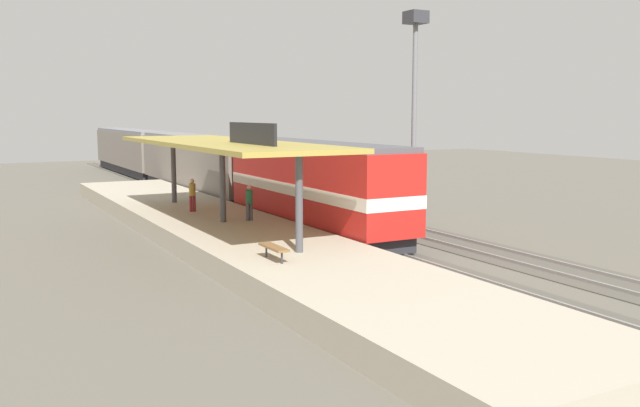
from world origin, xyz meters
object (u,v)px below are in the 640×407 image
object	(u,v)px
passenger_carriage_rear	(132,151)
platform_bench	(274,248)
passenger_carriage_front	(198,164)
person_walking	(192,193)
person_waiting	(249,201)
light_mast	(415,71)
locomotive	(314,186)

from	to	relation	value
passenger_carriage_rear	platform_bench	bearing A→B (deg)	-97.25
passenger_carriage_front	person_walking	xyz separation A→B (m)	(-4.82, -13.59, -0.46)
passenger_carriage_front	person_waiting	distance (m)	18.10
passenger_carriage_front	person_walking	bearing A→B (deg)	-109.51
platform_bench	light_mast	bearing A→B (deg)	37.98
platform_bench	locomotive	distance (m)	10.35
locomotive	person_waiting	distance (m)	3.42
locomotive	passenger_carriage_front	size ratio (longest dim) A/B	0.72
locomotive	person_walking	xyz separation A→B (m)	(-4.82, 4.41, -0.56)
locomotive	light_mast	xyz separation A→B (m)	(7.80, 2.41, 5.99)
locomotive	person_walking	distance (m)	6.55
passenger_carriage_front	person_walking	size ratio (longest dim) A/B	11.70
platform_bench	locomotive	bearing A→B (deg)	54.34
platform_bench	light_mast	distance (m)	18.88
passenger_carriage_front	person_waiting	world-z (taller)	passenger_carriage_front
locomotive	person_waiting	xyz separation A→B (m)	(-3.36, 0.22, -0.56)
locomotive	passenger_carriage_front	world-z (taller)	locomotive
platform_bench	passenger_carriage_rear	xyz separation A→B (m)	(6.00, 47.16, 0.97)
passenger_carriage_rear	person_walking	xyz separation A→B (m)	(-4.82, -34.39, -0.46)
locomotive	passenger_carriage_front	distance (m)	18.00
passenger_carriage_rear	person_walking	bearing A→B (deg)	-97.97
light_mast	person_waiting	world-z (taller)	light_mast
platform_bench	passenger_carriage_rear	world-z (taller)	passenger_carriage_rear
person_walking	person_waiting	bearing A→B (deg)	-70.82
platform_bench	passenger_carriage_rear	bearing A→B (deg)	82.75
passenger_carriage_rear	person_waiting	world-z (taller)	passenger_carriage_rear
locomotive	passenger_carriage_rear	world-z (taller)	locomotive
light_mast	locomotive	bearing A→B (deg)	-162.81
person_waiting	light_mast	bearing A→B (deg)	11.10
passenger_carriage_front	light_mast	distance (m)	18.46
locomotive	person_walking	size ratio (longest dim) A/B	8.44
platform_bench	person_walking	distance (m)	12.83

